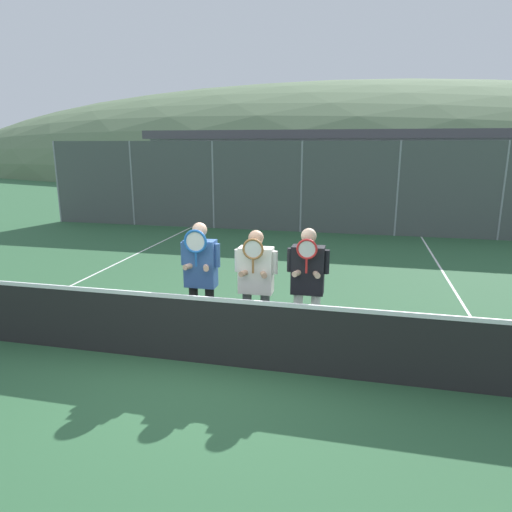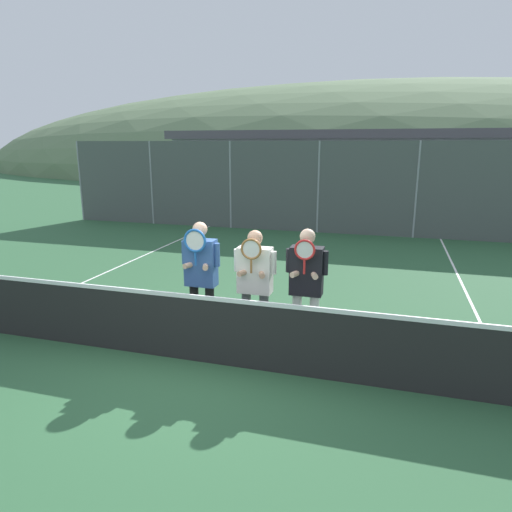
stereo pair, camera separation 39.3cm
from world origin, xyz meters
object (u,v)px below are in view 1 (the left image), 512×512
(player_center_left, at_px, (256,279))
(car_center, at_px, (441,198))
(car_far_left, at_px, (181,194))
(car_left_of_center, at_px, (299,197))
(player_leftmost, at_px, (201,273))
(player_center_right, at_px, (307,280))

(player_center_left, xyz_separation_m, car_center, (4.18, 11.69, -0.09))
(car_center, bearing_deg, car_far_left, -178.75)
(car_left_of_center, relative_size, car_center, 0.88)
(car_far_left, bearing_deg, player_leftmost, -66.60)
(player_leftmost, xyz_separation_m, car_left_of_center, (-0.11, 11.34, -0.18))
(car_center, bearing_deg, player_center_left, -109.70)
(player_leftmost, xyz_separation_m, car_center, (4.98, 11.71, -0.14))
(car_far_left, height_order, car_left_of_center, car_left_of_center)
(player_center_right, relative_size, car_center, 0.37)
(player_leftmost, xyz_separation_m, car_far_left, (-4.97, 11.49, -0.19))
(player_center_left, height_order, car_center, car_center)
(car_far_left, distance_m, car_center, 9.96)
(car_far_left, xyz_separation_m, car_center, (9.95, 0.22, 0.05))
(player_center_right, bearing_deg, car_center, 73.37)
(player_leftmost, distance_m, car_center, 12.72)
(player_leftmost, xyz_separation_m, player_center_right, (1.51, 0.07, -0.03))
(player_center_right, height_order, car_left_of_center, player_center_right)
(car_far_left, bearing_deg, player_center_right, -60.43)
(player_center_right, bearing_deg, car_left_of_center, 98.18)
(player_leftmost, distance_m, car_far_left, 12.52)
(car_left_of_center, distance_m, car_center, 5.11)
(car_left_of_center, bearing_deg, player_center_right, -81.82)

